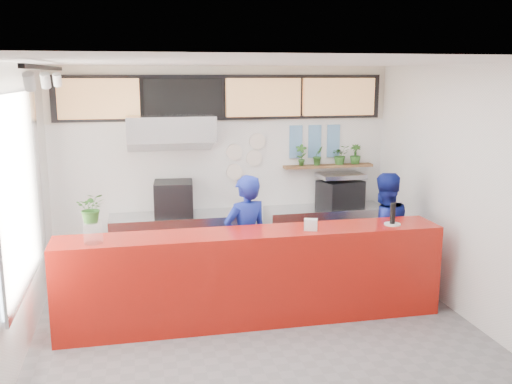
{
  "coord_description": "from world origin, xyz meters",
  "views": [
    {
      "loc": [
        -1.3,
        -5.82,
        2.88
      ],
      "look_at": [
        0.1,
        0.7,
        1.5
      ],
      "focal_mm": 40.0,
      "sensor_mm": 36.0,
      "label": 1
    }
  ],
  "objects_px": {
    "service_counter": "(253,277)",
    "pepper_mill": "(393,213)",
    "panini_oven": "(174,198)",
    "staff_center": "(246,240)",
    "staff_right": "(383,233)",
    "espresso_machine": "(340,194)"
  },
  "relations": [
    {
      "from": "espresso_machine",
      "to": "pepper_mill",
      "type": "xyz_separation_m",
      "value": [
        -0.03,
        -1.86,
        0.14
      ]
    },
    {
      "from": "pepper_mill",
      "to": "espresso_machine",
      "type": "bearing_deg",
      "value": 89.18
    },
    {
      "from": "service_counter",
      "to": "staff_right",
      "type": "height_order",
      "value": "staff_right"
    },
    {
      "from": "staff_right",
      "to": "pepper_mill",
      "type": "bearing_deg",
      "value": 68.32
    },
    {
      "from": "espresso_machine",
      "to": "pepper_mill",
      "type": "relative_size",
      "value": 2.47
    },
    {
      "from": "staff_center",
      "to": "staff_right",
      "type": "distance_m",
      "value": 1.87
    },
    {
      "from": "service_counter",
      "to": "espresso_machine",
      "type": "distance_m",
      "value": 2.56
    },
    {
      "from": "panini_oven",
      "to": "staff_center",
      "type": "bearing_deg",
      "value": -52.82
    },
    {
      "from": "staff_center",
      "to": "pepper_mill",
      "type": "relative_size",
      "value": 6.65
    },
    {
      "from": "service_counter",
      "to": "panini_oven",
      "type": "distance_m",
      "value": 2.05
    },
    {
      "from": "panini_oven",
      "to": "staff_center",
      "type": "height_order",
      "value": "staff_center"
    },
    {
      "from": "panini_oven",
      "to": "pepper_mill",
      "type": "xyz_separation_m",
      "value": [
        2.49,
        -1.86,
        0.1
      ]
    },
    {
      "from": "service_counter",
      "to": "pepper_mill",
      "type": "distance_m",
      "value": 1.84
    },
    {
      "from": "service_counter",
      "to": "pepper_mill",
      "type": "bearing_deg",
      "value": -2.04
    },
    {
      "from": "service_counter",
      "to": "staff_center",
      "type": "bearing_deg",
      "value": 87.79
    },
    {
      "from": "service_counter",
      "to": "pepper_mill",
      "type": "xyz_separation_m",
      "value": [
        1.71,
        -0.06,
        0.69
      ]
    },
    {
      "from": "staff_center",
      "to": "pepper_mill",
      "type": "distance_m",
      "value": 1.83
    },
    {
      "from": "panini_oven",
      "to": "pepper_mill",
      "type": "relative_size",
      "value": 2.15
    },
    {
      "from": "espresso_machine",
      "to": "staff_center",
      "type": "bearing_deg",
      "value": -160.33
    },
    {
      "from": "staff_right",
      "to": "service_counter",
      "type": "bearing_deg",
      "value": 11.09
    },
    {
      "from": "panini_oven",
      "to": "pepper_mill",
      "type": "height_order",
      "value": "panini_oven"
    },
    {
      "from": "espresso_machine",
      "to": "panini_oven",
      "type": "bearing_deg",
      "value": 163.11
    }
  ]
}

